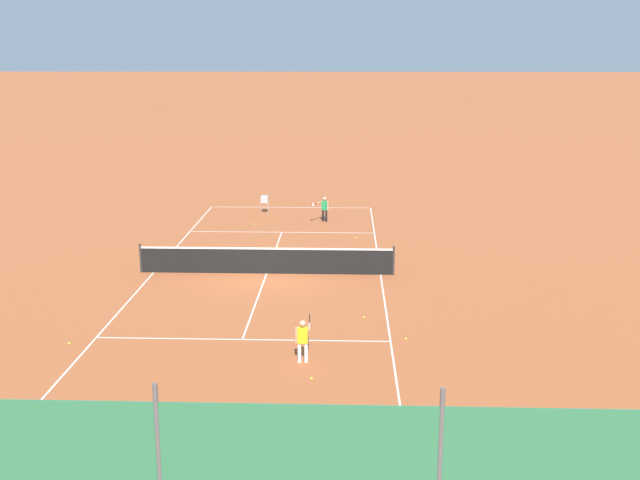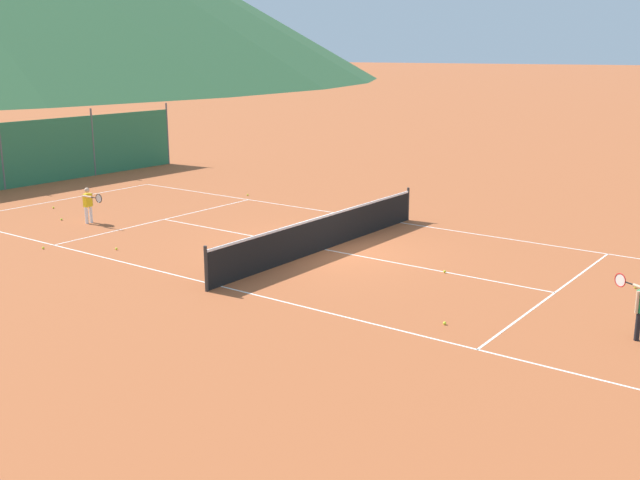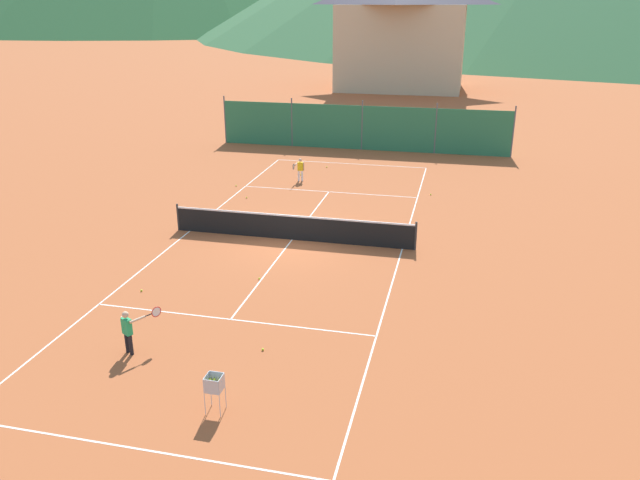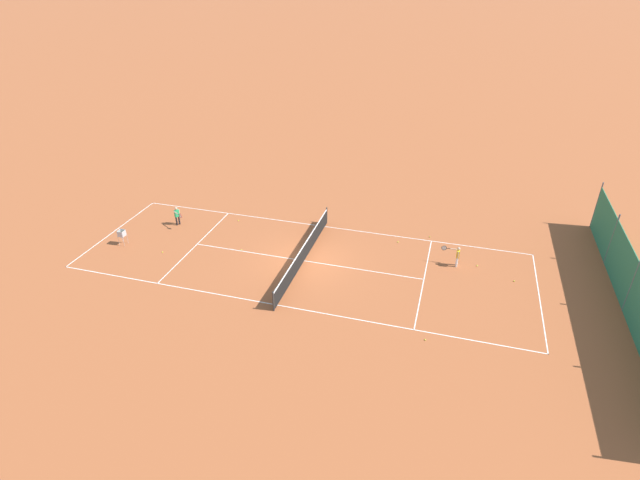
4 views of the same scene
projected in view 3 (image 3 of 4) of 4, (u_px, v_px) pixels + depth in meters
ground_plane at (292, 240)px, 23.21m from camera, size 600.00×600.00×0.00m
court_line_markings at (292, 240)px, 23.21m from camera, size 8.25×23.85×0.01m
tennis_net at (292, 227)px, 23.03m from camera, size 9.18×0.08×1.06m
windscreen_fence_far at (362, 128)px, 36.83m from camera, size 17.28×0.08×2.90m
player_near_baseline at (300, 168)px, 30.48m from camera, size 0.39×0.97×1.14m
player_far_service at (129, 328)px, 15.51m from camera, size 0.78×0.84×1.18m
tennis_ball_near_corner at (431, 194)px, 28.52m from camera, size 0.07×0.07×0.07m
tennis_ball_by_net_left at (301, 175)px, 31.78m from camera, size 0.07×0.07×0.07m
tennis_ball_by_net_right at (263, 349)px, 15.83m from camera, size 0.07×0.07×0.07m
tennis_ball_far_corner at (142, 290)px, 19.05m from camera, size 0.07×0.07×0.07m
tennis_ball_alley_left at (259, 279)px, 19.87m from camera, size 0.07×0.07×0.07m
tennis_ball_mid_court at (327, 167)px, 33.23m from camera, size 0.07×0.07×0.07m
tennis_ball_alley_right at (236, 186)px, 29.85m from camera, size 0.07×0.07×0.07m
tennis_ball_service_box at (247, 198)px, 28.07m from camera, size 0.07×0.07×0.07m
ball_hopper at (215, 385)px, 13.27m from camera, size 0.36×0.36×0.89m
alpine_chalet at (402, 28)px, 61.03m from camera, size 13.00×10.00×11.20m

